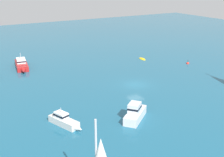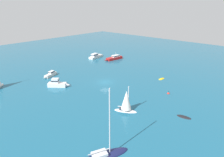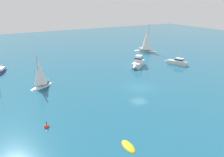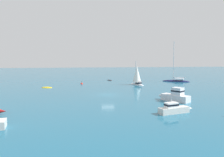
% 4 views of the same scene
% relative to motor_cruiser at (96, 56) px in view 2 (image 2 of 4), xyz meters
% --- Properties ---
extents(ground_plane, '(160.00, 160.00, 0.00)m').
position_rel_motor_cruiser_xyz_m(ground_plane, '(-16.78, -21.55, -0.76)').
color(ground_plane, '#1E607F').
extents(motor_cruiser, '(8.72, 3.16, 2.02)m').
position_rel_motor_cruiser_xyz_m(motor_cruiser, '(0.00, 0.00, 0.00)').
color(motor_cruiser, silver).
rests_on(motor_cruiser, ground).
extents(yacht, '(7.60, 4.89, 11.39)m').
position_rel_motor_cruiser_xyz_m(yacht, '(-37.17, -41.16, -0.58)').
color(yacht, '#191E4C').
rests_on(yacht, ground).
extents(tender, '(2.57, 1.32, 0.47)m').
position_rel_motor_cruiser_xyz_m(tender, '(-3.51, -32.52, -0.76)').
color(tender, yellow).
rests_on(tender, ground).
extents(sailboat, '(3.54, 4.86, 6.15)m').
position_rel_motor_cruiser_xyz_m(sailboat, '(-25.20, -35.76, 1.35)').
color(sailboat, white).
rests_on(sailboat, ground).
extents(cabin_cruiser, '(5.55, 2.80, 2.18)m').
position_rel_motor_cruiser_xyz_m(cabin_cruiser, '(-24.77, -5.48, -0.15)').
color(cabin_cruiser, silver).
rests_on(cabin_cruiser, ground).
extents(motor_cruiser_1, '(8.81, 3.29, 2.88)m').
position_rel_motor_cruiser_xyz_m(motor_cruiser_1, '(3.11, -7.49, -0.06)').
color(motor_cruiser_1, '#B21E1E').
rests_on(motor_cruiser_1, ground).
extents(launch, '(4.91, 5.60, 2.38)m').
position_rel_motor_cruiser_xyz_m(launch, '(-27.60, -14.12, 0.11)').
color(launch, white).
rests_on(launch, ground).
extents(rib, '(1.67, 2.98, 0.30)m').
position_rel_motor_cruiser_xyz_m(rib, '(-19.20, -45.78, -0.76)').
color(rib, black).
rests_on(rib, ground).
extents(channel_buoy, '(0.65, 0.65, 1.09)m').
position_rel_motor_cruiser_xyz_m(channel_buoy, '(-11.44, -38.63, -0.75)').
color(channel_buoy, red).
rests_on(channel_buoy, ground).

